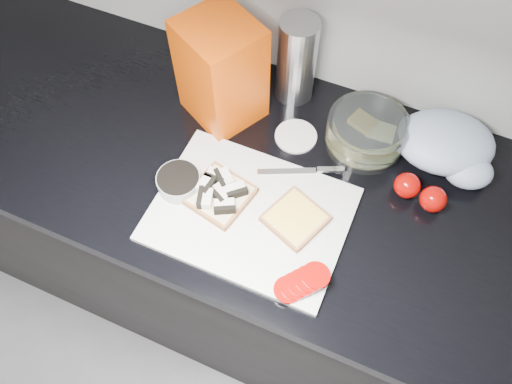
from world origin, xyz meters
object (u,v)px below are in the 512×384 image
glass_bowl (366,132)px  steel_canister (297,60)px  cutting_board (250,214)px  bread_bag (221,71)px

glass_bowl → steel_canister: bearing=159.3°
cutting_board → steel_canister: size_ratio=1.87×
cutting_board → steel_canister: bearing=96.5°
bread_bag → glass_bowl: bearing=34.7°
bread_bag → steel_canister: bread_bag is taller
glass_bowl → steel_canister: steel_canister is taller
glass_bowl → bread_bag: size_ratio=0.72×
bread_bag → steel_canister: 0.18m
cutting_board → bread_bag: 0.32m
cutting_board → glass_bowl: 0.32m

